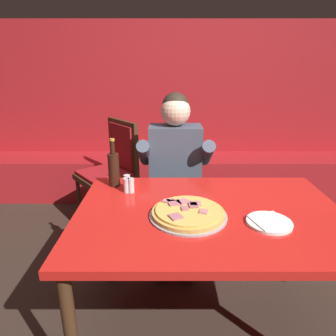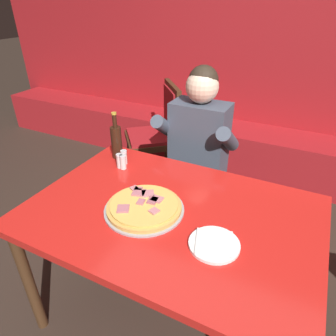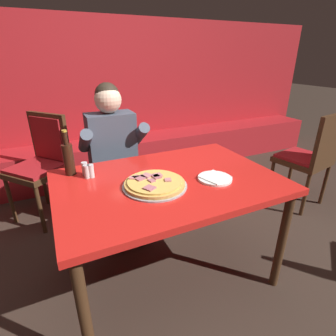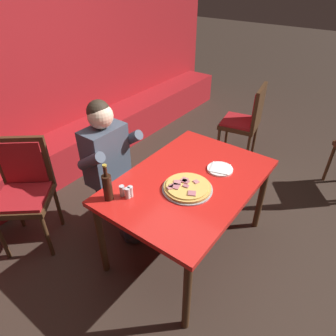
{
  "view_description": "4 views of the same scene",
  "coord_description": "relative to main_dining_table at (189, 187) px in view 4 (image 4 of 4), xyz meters",
  "views": [
    {
      "loc": [
        -0.21,
        -1.35,
        1.47
      ],
      "look_at": [
        -0.21,
        0.34,
        0.87
      ],
      "focal_mm": 32.0,
      "sensor_mm": 36.0,
      "label": 1
    },
    {
      "loc": [
        0.49,
        -1.01,
        1.64
      ],
      "look_at": [
        -0.16,
        0.28,
        0.8
      ],
      "focal_mm": 32.0,
      "sensor_mm": 36.0,
      "label": 2
    },
    {
      "loc": [
        -0.63,
        -1.32,
        1.47
      ],
      "look_at": [
        0.12,
        0.25,
        0.71
      ],
      "focal_mm": 28.0,
      "sensor_mm": 36.0,
      "label": 3
    },
    {
      "loc": [
        -1.6,
        -0.98,
        2.16
      ],
      "look_at": [
        -0.16,
        0.09,
        0.92
      ],
      "focal_mm": 32.0,
      "sensor_mm": 36.0,
      "label": 4
    }
  ],
  "objects": [
    {
      "name": "booth_bench",
      "position": [
        0.0,
        1.86,
        -0.45
      ],
      "size": [
        6.46,
        0.48,
        0.46
      ],
      "primitive_type": "cube",
      "color": "#A3191E",
      "rests_on": "ground_plane"
    },
    {
      "name": "pizza",
      "position": [
        -0.12,
        -0.05,
        0.1
      ],
      "size": [
        0.38,
        0.38,
        0.05
      ],
      "color": "#9E9EA3",
      "rests_on": "main_dining_table"
    },
    {
      "name": "plate_white_paper",
      "position": [
        0.26,
        -0.13,
        0.09
      ],
      "size": [
        0.21,
        0.21,
        0.02
      ],
      "color": "white",
      "rests_on": "main_dining_table"
    },
    {
      "name": "dining_chair_by_booth",
      "position": [
        1.68,
        0.26,
        -0.11
      ],
      "size": [
        0.51,
        0.51,
        0.99
      ],
      "color": "#422816",
      "rests_on": "ground_plane"
    },
    {
      "name": "shaker_red_pepper_flakes",
      "position": [
        -0.45,
        0.28,
        0.12
      ],
      "size": [
        0.04,
        0.04,
        0.09
      ],
      "color": "silver",
      "rests_on": "main_dining_table"
    },
    {
      "name": "dining_chair_far_left",
      "position": [
        -0.71,
        1.22,
        -0.1
      ],
      "size": [
        0.62,
        0.62,
        0.98
      ],
      "color": "#422816",
      "rests_on": "ground_plane"
    },
    {
      "name": "booth_wall_panel",
      "position": [
        0.0,
        2.18,
        0.27
      ],
      "size": [
        6.8,
        0.16,
        1.9
      ],
      "primitive_type": "cube",
      "color": "#A3191E",
      "rests_on": "ground_plane"
    },
    {
      "name": "ground_plane",
      "position": [
        0.0,
        0.0,
        -0.68
      ],
      "size": [
        24.0,
        24.0,
        0.0
      ],
      "primitive_type": "plane",
      "color": "#33261E"
    },
    {
      "name": "beer_bottle",
      "position": [
        -0.54,
        0.34,
        0.19
      ],
      "size": [
        0.07,
        0.07,
        0.29
      ],
      "color": "black",
      "rests_on": "main_dining_table"
    },
    {
      "name": "main_dining_table",
      "position": [
        0.0,
        0.0,
        0.0
      ],
      "size": [
        1.36,
        0.93,
        0.76
      ],
      "color": "#422816",
      "rests_on": "ground_plane"
    },
    {
      "name": "shaker_parmesan",
      "position": [
        -0.42,
        0.23,
        0.12
      ],
      "size": [
        0.04,
        0.04,
        0.09
      ],
      "color": "silver",
      "rests_on": "main_dining_table"
    },
    {
      "name": "diner_seated_blue_shirt",
      "position": [
        -0.16,
        0.68,
        0.02
      ],
      "size": [
        0.53,
        0.53,
        1.27
      ],
      "color": "black",
      "rests_on": "ground_plane"
    },
    {
      "name": "shaker_oregano",
      "position": [
        -0.45,
        0.23,
        0.12
      ],
      "size": [
        0.04,
        0.04,
        0.09
      ],
      "color": "silver",
      "rests_on": "main_dining_table"
    }
  ]
}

